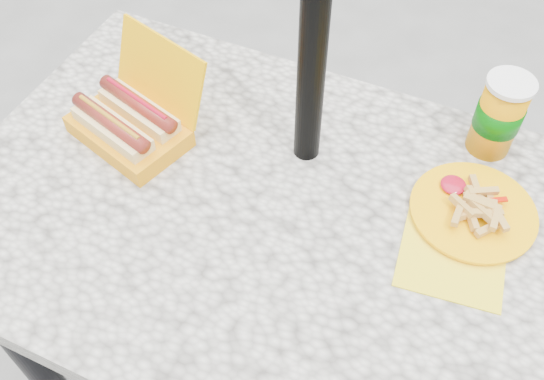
% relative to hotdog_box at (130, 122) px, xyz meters
% --- Properties ---
extents(ground, '(60.00, 60.00, 0.00)m').
position_rel_hotdog_box_xyz_m(ground, '(0.33, -0.05, -0.79)').
color(ground, slate).
extents(picnic_table, '(1.20, 0.80, 0.75)m').
position_rel_hotdog_box_xyz_m(picnic_table, '(0.33, -0.05, -0.15)').
color(picnic_table, beige).
rests_on(picnic_table, ground).
extents(hotdog_box, '(0.27, 0.25, 0.18)m').
position_rel_hotdog_box_xyz_m(hotdog_box, '(0.00, 0.00, 0.00)').
color(hotdog_box, '#FFB000').
rests_on(hotdog_box, picnic_table).
extents(fries_plate, '(0.23, 0.31, 0.05)m').
position_rel_hotdog_box_xyz_m(fries_plate, '(0.66, 0.08, -0.03)').
color(fries_plate, yellow).
rests_on(fries_plate, picnic_table).
extents(soda_cup, '(0.09, 0.09, 0.17)m').
position_rel_hotdog_box_xyz_m(soda_cup, '(0.65, 0.27, 0.04)').
color(soda_cup, orange).
rests_on(soda_cup, picnic_table).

